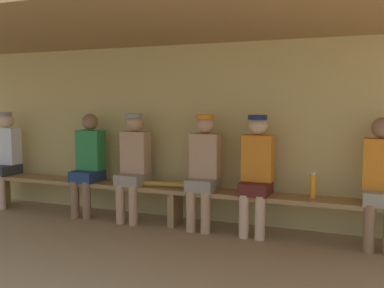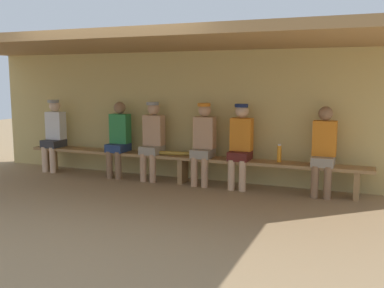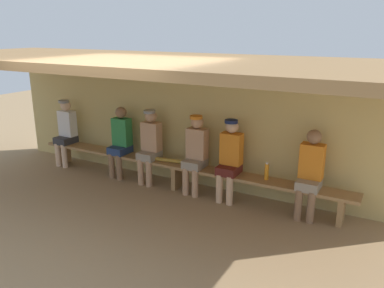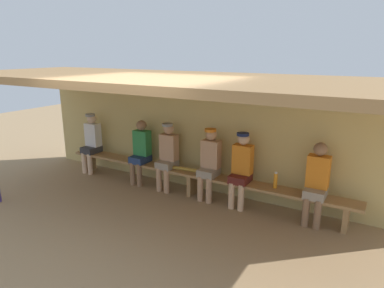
# 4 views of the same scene
# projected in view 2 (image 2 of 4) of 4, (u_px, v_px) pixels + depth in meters

# --- Properties ---
(ground_plane) EXTENTS (24.00, 24.00, 0.00)m
(ground_plane) POSITION_uv_depth(u_px,v_px,m) (138.00, 207.00, 6.07)
(ground_plane) COLOR #9E7F59
(back_wall) EXTENTS (8.00, 0.20, 2.20)m
(back_wall) POSITION_uv_depth(u_px,v_px,m) (193.00, 116.00, 7.74)
(back_wall) COLOR tan
(back_wall) RESTS_ON ground
(dugout_roof) EXTENTS (8.00, 2.80, 0.12)m
(dugout_roof) POSITION_uv_depth(u_px,v_px,m) (159.00, 42.00, 6.38)
(dugout_roof) COLOR #9E7547
(dugout_roof) RESTS_ON back_wall
(bench) EXTENTS (6.00, 0.36, 0.46)m
(bench) POSITION_uv_depth(u_px,v_px,m) (183.00, 160.00, 7.43)
(bench) COLOR #9E7547
(bench) RESTS_ON ground
(player_in_red) EXTENTS (0.34, 0.42, 1.34)m
(player_in_red) POSITION_uv_depth(u_px,v_px,m) (241.00, 142.00, 7.01)
(player_in_red) COLOR #591E19
(player_in_red) RESTS_ON ground
(player_leftmost) EXTENTS (0.34, 0.42, 1.34)m
(player_leftmost) POSITION_uv_depth(u_px,v_px,m) (324.00, 147.00, 6.54)
(player_leftmost) COLOR gray
(player_leftmost) RESTS_ON ground
(player_with_sunglasses) EXTENTS (0.34, 0.42, 1.34)m
(player_with_sunglasses) POSITION_uv_depth(u_px,v_px,m) (153.00, 137.00, 7.59)
(player_with_sunglasses) COLOR gray
(player_with_sunglasses) RESTS_ON ground
(player_in_blue) EXTENTS (0.34, 0.42, 1.34)m
(player_in_blue) POSITION_uv_depth(u_px,v_px,m) (119.00, 136.00, 7.85)
(player_in_blue) COLOR navy
(player_in_blue) RESTS_ON ground
(player_near_post) EXTENTS (0.34, 0.42, 1.34)m
(player_near_post) POSITION_uv_depth(u_px,v_px,m) (203.00, 140.00, 7.25)
(player_near_post) COLOR gray
(player_near_post) RESTS_ON ground
(player_shirtless_tan) EXTENTS (0.34, 0.42, 1.34)m
(player_shirtless_tan) POSITION_uv_depth(u_px,v_px,m) (54.00, 132.00, 8.37)
(player_shirtless_tan) COLOR #333338
(player_shirtless_tan) RESTS_ON ground
(water_bottle_blue) EXTENTS (0.06, 0.06, 0.28)m
(water_bottle_blue) POSITION_uv_depth(u_px,v_px,m) (279.00, 153.00, 6.83)
(water_bottle_blue) COLOR orange
(water_bottle_blue) RESTS_ON bench
(baseball_bat) EXTENTS (0.88, 0.18, 0.07)m
(baseball_bat) POSITION_uv_depth(u_px,v_px,m) (178.00, 153.00, 7.45)
(baseball_bat) COLOR #B28C33
(baseball_bat) RESTS_ON bench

